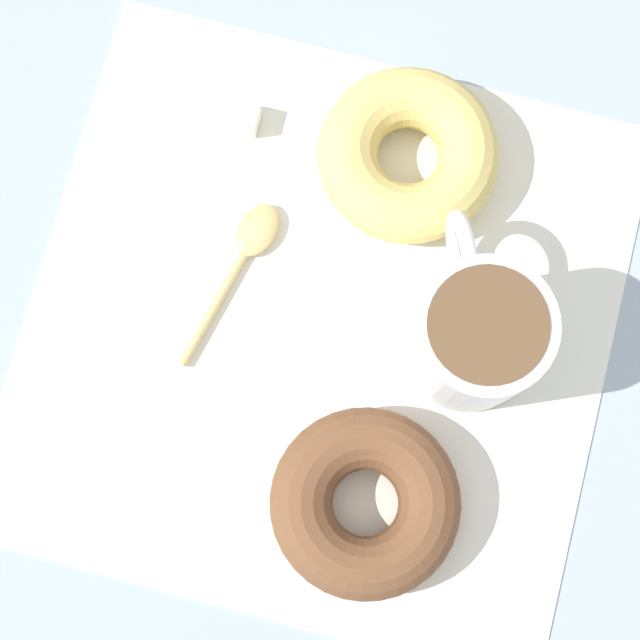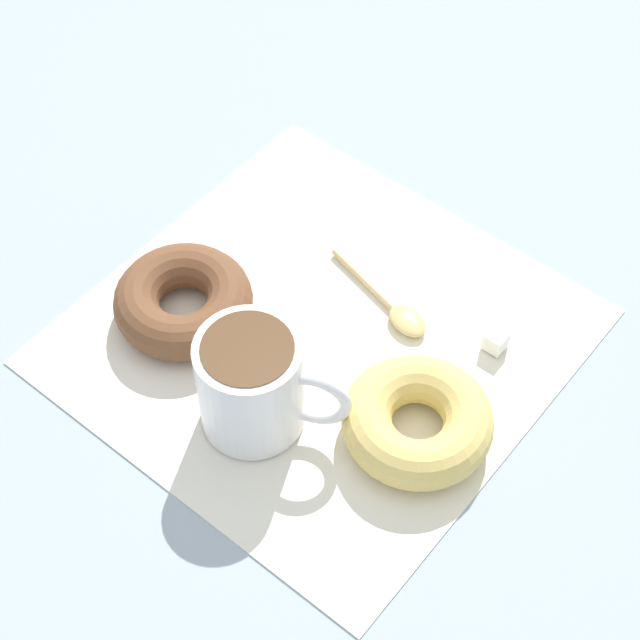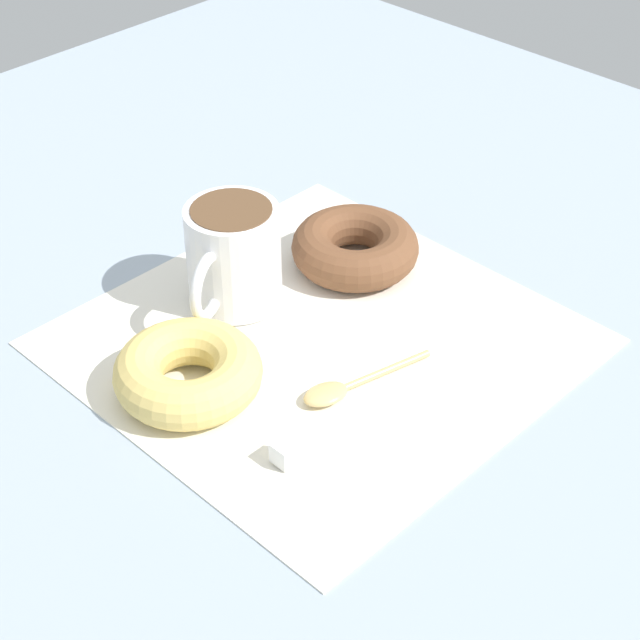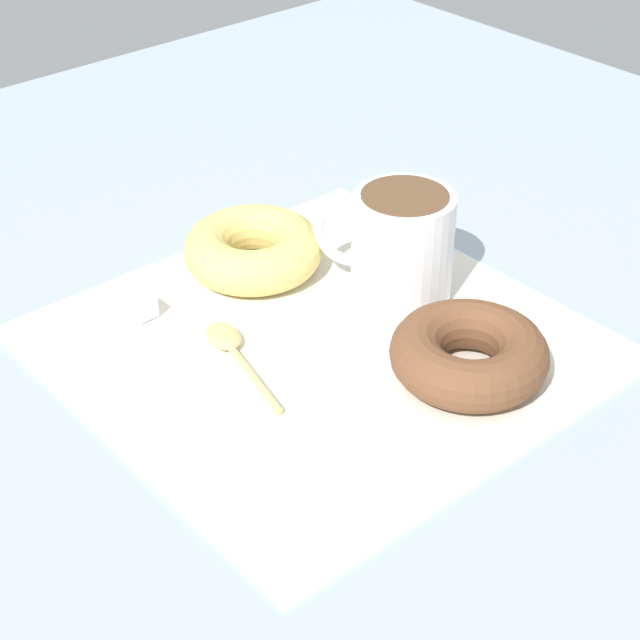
% 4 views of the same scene
% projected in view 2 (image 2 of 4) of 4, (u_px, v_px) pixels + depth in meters
% --- Properties ---
extents(ground_plane, '(1.20, 1.20, 0.02)m').
position_uv_depth(ground_plane, '(306.00, 372.00, 0.85)').
color(ground_plane, '#99A8B7').
extents(napkin, '(0.36, 0.36, 0.00)m').
position_uv_depth(napkin, '(320.00, 336.00, 0.85)').
color(napkin, white).
rests_on(napkin, ground_plane).
extents(coffee_cup, '(0.08, 0.11, 0.09)m').
position_uv_depth(coffee_cup, '(257.00, 386.00, 0.77)').
color(coffee_cup, white).
rests_on(coffee_cup, napkin).
extents(donut_near_cup, '(0.11, 0.11, 0.04)m').
position_uv_depth(donut_near_cup, '(414.00, 425.00, 0.78)').
color(donut_near_cup, '#E5C66B').
rests_on(donut_near_cup, napkin).
extents(donut_far, '(0.11, 0.11, 0.04)m').
position_uv_depth(donut_far, '(183.00, 301.00, 0.85)').
color(donut_far, brown).
rests_on(donut_far, napkin).
extents(spoon, '(0.04, 0.11, 0.01)m').
position_uv_depth(spoon, '(397.00, 311.00, 0.86)').
color(spoon, '#D8B772').
rests_on(spoon, napkin).
extents(sugar_cube, '(0.02, 0.02, 0.02)m').
position_uv_depth(sugar_cube, '(496.00, 341.00, 0.84)').
color(sugar_cube, white).
rests_on(sugar_cube, napkin).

